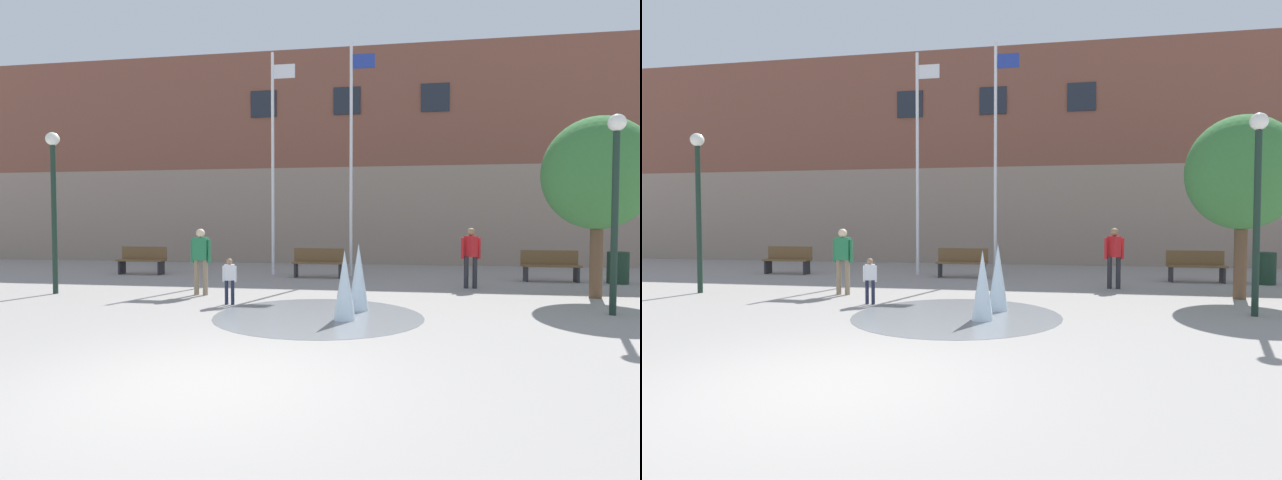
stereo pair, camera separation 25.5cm
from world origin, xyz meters
The scene contains 15 objects.
ground_plane centered at (0.00, 0.00, 0.00)m, with size 100.00×100.00×0.00m, color gray.
library_building centered at (0.00, 18.33, 4.42)m, with size 36.00×6.05×8.84m.
splash_fountain centered at (1.16, 4.30, 0.51)m, with size 3.93×3.93×1.34m.
park_bench_left_of_flagpoles centered at (-6.31, 10.35, 0.48)m, with size 1.60×0.44×0.91m.
park_bench_under_right_flagpole centered at (-0.36, 10.35, 0.48)m, with size 1.60×0.44×0.91m.
park_bench_far_right centered at (6.53, 10.40, 0.48)m, with size 1.60×0.44×0.91m.
adult_watching centered at (-2.53, 6.25, 0.93)m, with size 0.50×0.21×1.59m.
child_running centered at (-1.38, 5.05, 0.58)m, with size 0.31×0.19×0.99m.
adult_near_bench centered at (4.02, 8.51, 0.93)m, with size 0.50×0.39×1.59m.
flagpole_left centered at (-1.95, 10.98, 3.88)m, with size 0.80×0.10×7.27m.
flagpole_right centered at (0.64, 10.98, 3.98)m, with size 0.80×0.10×7.47m.
lamp_post_left_lane centered at (-6.13, 5.88, 2.56)m, with size 0.32×0.32×3.92m.
lamp_post_right_lane centered at (6.17, 5.09, 2.47)m, with size 0.32×0.32×3.77m.
trash_can centered at (8.28, 10.22, 0.45)m, with size 0.56×0.56×0.90m, color #193323.
street_tree_near_building centered at (6.64, 7.27, 2.86)m, with size 2.42×2.42×4.16m.
Camera 2 is at (2.47, -4.99, 1.79)m, focal length 28.00 mm.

